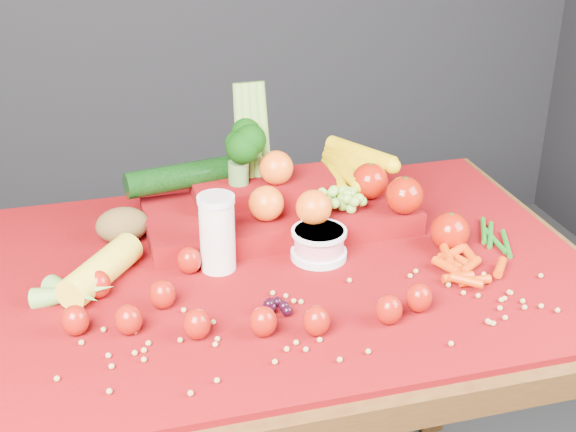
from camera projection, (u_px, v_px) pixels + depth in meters
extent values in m
cube|color=#321A0B|center=(291.00, 282.00, 1.46)|extent=(1.10, 0.80, 0.05)
cube|color=#321A0B|center=(46.00, 381.00, 1.80)|extent=(0.06, 0.06, 0.70)
cube|color=#321A0B|center=(439.00, 318.00, 2.03)|extent=(0.06, 0.06, 0.70)
cube|color=#6A0703|center=(291.00, 267.00, 1.45)|extent=(1.05, 0.75, 0.01)
cylinder|color=beige|center=(217.00, 233.00, 1.40)|extent=(0.06, 0.06, 0.14)
cylinder|color=silver|center=(216.00, 199.00, 1.37)|extent=(0.07, 0.07, 0.01)
cylinder|color=silver|center=(319.00, 254.00, 1.46)|extent=(0.10, 0.10, 0.01)
cylinder|color=#C87D84|center=(319.00, 240.00, 1.45)|extent=(0.09, 0.09, 0.04)
cylinder|color=silver|center=(319.00, 232.00, 1.44)|extent=(0.10, 0.10, 0.01)
ellipsoid|color=#99120C|center=(162.00, 294.00, 1.31)|extent=(0.04, 0.04, 0.05)
cone|color=#0D4812|center=(161.00, 282.00, 1.30)|extent=(0.03, 0.03, 0.01)
ellipsoid|color=#99120C|center=(129.00, 320.00, 1.24)|extent=(0.04, 0.04, 0.05)
cone|color=#0D4812|center=(127.00, 307.00, 1.23)|extent=(0.03, 0.03, 0.01)
ellipsoid|color=#99120C|center=(197.00, 324.00, 1.23)|extent=(0.04, 0.04, 0.05)
cone|color=#0D4812|center=(196.00, 311.00, 1.22)|extent=(0.03, 0.03, 0.01)
ellipsoid|color=#99120C|center=(263.00, 321.00, 1.24)|extent=(0.04, 0.04, 0.05)
cone|color=#0D4812|center=(263.00, 308.00, 1.23)|extent=(0.03, 0.03, 0.01)
ellipsoid|color=#99120C|center=(317.00, 321.00, 1.24)|extent=(0.04, 0.04, 0.05)
cone|color=#0D4812|center=(317.00, 308.00, 1.23)|extent=(0.03, 0.03, 0.01)
ellipsoid|color=#99120C|center=(389.00, 310.00, 1.27)|extent=(0.04, 0.04, 0.05)
cone|color=#0D4812|center=(390.00, 297.00, 1.26)|extent=(0.03, 0.03, 0.01)
ellipsoid|color=#99120C|center=(189.00, 260.00, 1.41)|extent=(0.04, 0.04, 0.05)
cone|color=#0D4812|center=(189.00, 248.00, 1.40)|extent=(0.03, 0.03, 0.01)
ellipsoid|color=#99120C|center=(98.00, 284.00, 1.33)|extent=(0.04, 0.04, 0.05)
cone|color=#0D4812|center=(96.00, 272.00, 1.32)|extent=(0.03, 0.03, 0.01)
ellipsoid|color=#99120C|center=(419.00, 298.00, 1.30)|extent=(0.04, 0.04, 0.05)
cone|color=#0D4812|center=(420.00, 285.00, 1.29)|extent=(0.03, 0.03, 0.01)
ellipsoid|color=#99120C|center=(75.00, 320.00, 1.24)|extent=(0.04, 0.04, 0.05)
cone|color=#0D4812|center=(73.00, 307.00, 1.23)|extent=(0.03, 0.03, 0.01)
cylinder|color=yellow|center=(101.00, 270.00, 1.37)|extent=(0.15, 0.18, 0.06)
ellipsoid|color=brown|center=(122.00, 225.00, 1.51)|extent=(0.10, 0.07, 0.07)
cube|color=#6A0703|center=(280.00, 216.00, 1.57)|extent=(0.52, 0.22, 0.04)
cube|color=#6A0703|center=(264.00, 188.00, 1.59)|extent=(0.28, 0.12, 0.03)
sphere|color=#A10A00|center=(405.00, 195.00, 1.52)|extent=(0.07, 0.07, 0.07)
sphere|color=#A10A00|center=(450.00, 231.00, 1.48)|extent=(0.07, 0.07, 0.07)
sphere|color=#A10A00|center=(370.00, 181.00, 1.58)|extent=(0.07, 0.07, 0.07)
sphere|color=#C54707|center=(266.00, 203.00, 1.49)|extent=(0.07, 0.07, 0.07)
sphere|color=#C54707|center=(314.00, 208.00, 1.47)|extent=(0.07, 0.07, 0.07)
sphere|color=#C54707|center=(276.00, 168.00, 1.55)|extent=(0.07, 0.07, 0.07)
cylinder|color=#E1B60A|center=(335.00, 177.00, 1.64)|extent=(0.06, 0.18, 0.04)
cylinder|color=#E1B60A|center=(344.00, 169.00, 1.64)|extent=(0.04, 0.18, 0.04)
cylinder|color=#E1B60A|center=(354.00, 161.00, 1.64)|extent=(0.08, 0.18, 0.04)
cylinder|color=#E1B60A|center=(361.00, 154.00, 1.63)|extent=(0.11, 0.17, 0.04)
cylinder|color=#3F662D|center=(239.00, 173.00, 1.56)|extent=(0.04, 0.04, 0.04)
cylinder|color=olive|center=(240.00, 140.00, 1.57)|extent=(0.03, 0.06, 0.22)
cylinder|color=olive|center=(248.00, 139.00, 1.58)|extent=(0.02, 0.06, 0.22)
cylinder|color=olive|center=(256.00, 138.00, 1.58)|extent=(0.02, 0.06, 0.22)
cylinder|color=olive|center=(264.00, 137.00, 1.58)|extent=(0.03, 0.06, 0.22)
cylinder|color=black|center=(190.00, 175.00, 1.58)|extent=(0.26, 0.09, 0.05)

